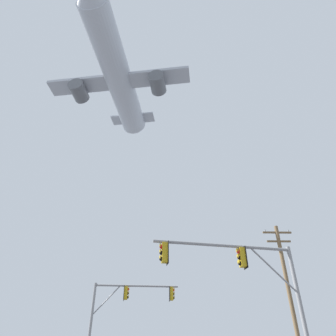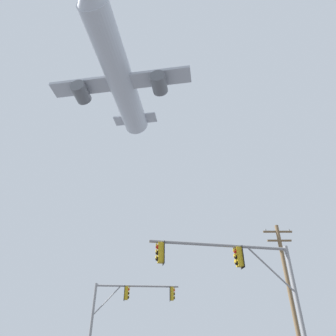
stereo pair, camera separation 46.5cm
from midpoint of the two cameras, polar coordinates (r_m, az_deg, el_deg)
signal_pole_near at (r=15.49m, az=13.64°, el=-18.87°), size 6.92×1.43×6.22m
signal_pole_far at (r=24.54m, az=-9.00°, el=-24.10°), size 6.28×0.72×6.30m
utility_pole at (r=24.22m, az=21.13°, el=-20.78°), size 2.20×0.28×10.22m
airplane at (r=52.64m, az=-9.70°, el=16.59°), size 23.57×30.51×8.31m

